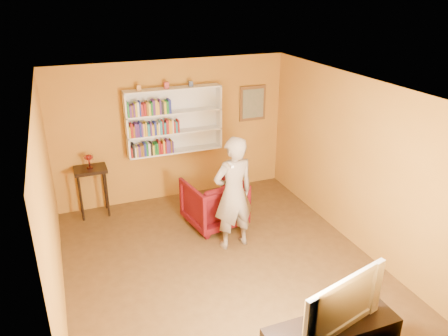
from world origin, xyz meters
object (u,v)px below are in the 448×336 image
(ruby_lustre, at_px, (89,159))
(television, at_px, (336,299))
(console_table, at_px, (91,176))
(bookshelf, at_px, (173,120))
(person, at_px, (233,194))
(armchair, at_px, (214,202))

(ruby_lustre, bearing_deg, television, -65.33)
(console_table, xyz_separation_m, television, (2.07, -4.50, 0.11))
(bookshelf, relative_size, television, 1.54)
(person, relative_size, television, 1.60)
(console_table, bearing_deg, armchair, -30.22)
(bookshelf, relative_size, console_table, 1.94)
(console_table, relative_size, armchair, 0.98)
(ruby_lustre, xyz_separation_m, person, (1.98, -1.88, -0.17))
(bookshelf, distance_m, ruby_lustre, 1.68)
(ruby_lustre, relative_size, television, 0.22)
(bookshelf, relative_size, person, 0.96)
(console_table, xyz_separation_m, ruby_lustre, (-0.00, -0.00, 0.34))
(bookshelf, xyz_separation_m, ruby_lustre, (-1.60, -0.16, -0.49))
(armchair, bearing_deg, bookshelf, -84.77)
(armchair, distance_m, television, 3.41)
(television, bearing_deg, ruby_lustre, 99.67)
(console_table, xyz_separation_m, person, (1.98, -1.88, 0.17))
(bookshelf, relative_size, ruby_lustre, 7.11)
(console_table, bearing_deg, ruby_lustre, -116.57)
(person, bearing_deg, armchair, -92.94)
(ruby_lustre, bearing_deg, bookshelf, 5.69)
(armchair, height_order, person, person)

